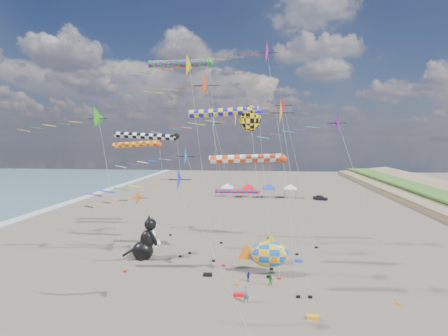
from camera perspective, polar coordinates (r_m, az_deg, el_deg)
delta_kite_0 at (r=40.27m, az=-7.17°, el=16.10°), size 11.11×2.67×23.47m
delta_kite_1 at (r=38.03m, az=-6.18°, el=1.58°), size 10.68×2.16×13.25m
delta_kite_2 at (r=38.41m, az=-20.65°, el=7.27°), size 10.57×2.47×17.34m
delta_kite_3 at (r=45.09m, az=-1.38°, el=6.89°), size 10.21×1.96×16.99m
delta_kite_4 at (r=33.18m, az=-4.95°, el=12.87°), size 13.70×2.55×20.21m
delta_kite_5 at (r=42.61m, az=-13.46°, el=-5.19°), size 10.18×1.89×7.98m
delta_kite_6 at (r=43.02m, az=6.09°, el=18.38°), size 16.59×2.86×25.82m
delta_kite_7 at (r=23.46m, az=-7.98°, el=-2.89°), size 10.69×1.76×12.11m
delta_kite_8 at (r=30.45m, az=18.38°, el=6.40°), size 10.41×1.85×16.24m
delta_kite_9 at (r=30.34m, az=8.21°, el=8.42°), size 11.20×2.32×17.38m
delta_kite_10 at (r=44.98m, az=8.82°, el=9.75°), size 12.20×2.40×19.39m
windsock_0 at (r=49.04m, az=2.47°, el=-3.89°), size 7.70×0.63×6.96m
windsock_1 at (r=30.27m, az=4.30°, el=1.41°), size 8.04×0.74×12.63m
windsock_2 at (r=51.55m, az=-13.70°, el=3.73°), size 8.38×0.81×13.63m
windsock_3 at (r=43.06m, az=-12.21°, el=5.01°), size 9.30×0.74×14.67m
windsock_4 at (r=36.92m, az=0.58°, el=9.01°), size 9.06×0.88×17.19m
windsock_5 at (r=47.63m, az=-6.73°, el=16.52°), size 9.68×0.96×24.25m
angelfish_kite at (r=36.50m, az=3.96°, el=7.88°), size 3.74×3.02×17.40m
cat_inflatable at (r=42.39m, az=-12.80°, el=-11.01°), size 4.17×3.21×5.04m
fish_inflatable at (r=37.04m, az=7.30°, el=-13.76°), size 5.44×2.02×4.30m
person_adult at (r=31.68m, az=3.72°, el=-19.86°), size 0.64×0.54×1.50m
child_green at (r=35.10m, az=7.63°, el=-17.75°), size 0.63×0.56×1.07m
child_blue at (r=35.93m, az=3.99°, el=-17.25°), size 0.60×0.54×0.98m
kite_bag_0 at (r=33.01m, az=2.43°, el=-19.95°), size 0.90×0.44×0.30m
kite_bag_1 at (r=30.24m, az=14.31°, el=-22.54°), size 0.90×0.44×0.30m
kite_bag_2 at (r=37.25m, az=-2.67°, el=-16.99°), size 0.90×0.44×0.30m
kite_bag_3 at (r=41.93m, az=11.99°, el=-14.57°), size 0.90×0.44×0.30m
tent_row at (r=83.86m, az=5.65°, el=-2.69°), size 19.20×4.20×3.80m
parked_car at (r=83.35m, az=15.47°, el=-4.68°), size 3.58×2.57×1.13m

